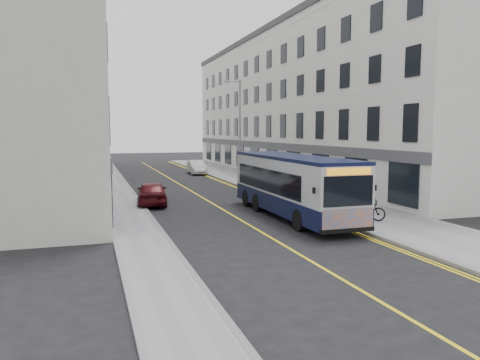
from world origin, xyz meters
TOP-DOWN VIEW (x-y plane):
  - ground at (0.00, 0.00)m, footprint 140.00×140.00m
  - pavement_east at (6.25, 12.00)m, footprint 4.50×64.00m
  - pavement_west at (-5.00, 12.00)m, footprint 2.00×64.00m
  - kerb_east at (4.00, 12.00)m, footprint 0.18×64.00m
  - kerb_west at (-4.00, 12.00)m, footprint 0.18×64.00m
  - road_centre_line at (0.00, 12.00)m, footprint 0.12×64.00m
  - road_dbl_yellow_inner at (3.55, 12.00)m, footprint 0.10×64.00m
  - road_dbl_yellow_outer at (3.75, 12.00)m, footprint 0.10×64.00m
  - terrace_east at (11.50, 21.00)m, footprint 6.00×46.00m
  - terrace_west at (-9.00, 21.00)m, footprint 6.00×46.00m
  - streetlamp at (4.17, 14.00)m, footprint 1.32×0.18m
  - city_bus at (2.64, 0.77)m, footprint 2.43×10.37m
  - bicycle at (5.13, -1.72)m, footprint 1.97×1.37m
  - pedestrian_near at (6.17, 11.52)m, footprint 0.79×0.63m
  - pedestrian_far at (5.83, 11.52)m, footprint 1.10×1.02m
  - car_white at (3.20, 24.44)m, footprint 1.61×4.11m
  - car_maroon at (-3.40, 6.72)m, footprint 2.07×4.21m

SIDE VIEW (x-z plane):
  - ground at x=0.00m, z-range 0.00..0.00m
  - road_centre_line at x=0.00m, z-range 0.00..0.01m
  - road_dbl_yellow_inner at x=3.55m, z-range 0.00..0.01m
  - road_dbl_yellow_outer at x=3.75m, z-range 0.00..0.01m
  - pavement_east at x=6.25m, z-range 0.00..0.12m
  - pavement_west at x=-5.00m, z-range 0.00..0.12m
  - kerb_east at x=4.00m, z-range 0.00..0.13m
  - kerb_west at x=-4.00m, z-range 0.00..0.13m
  - bicycle at x=5.13m, z-range 0.12..1.10m
  - car_white at x=3.20m, z-range 0.00..1.33m
  - car_maroon at x=-3.40m, z-range 0.00..1.38m
  - pedestrian_far at x=5.83m, z-range 0.12..1.93m
  - pedestrian_near at x=6.17m, z-range 0.12..2.02m
  - city_bus at x=2.64m, z-range 0.14..3.15m
  - streetlamp at x=4.17m, z-range 0.38..8.38m
  - terrace_east at x=11.50m, z-range 0.00..13.00m
  - terrace_west at x=-9.00m, z-range 0.00..13.00m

